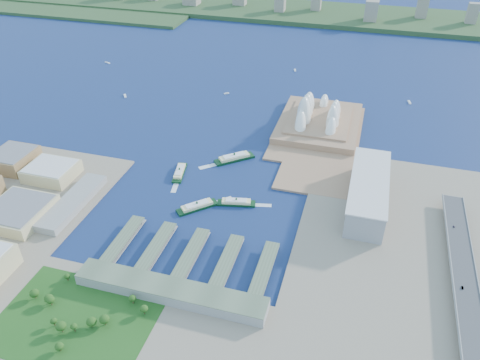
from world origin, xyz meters
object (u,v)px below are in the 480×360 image
(ferry_b, at_px, (234,157))
(toaster_building, at_px, (368,192))
(car_c, at_px, (454,226))
(ferry_d, at_px, (236,201))
(car_b, at_px, (463,288))
(ferry_c, at_px, (197,205))
(opera_house, at_px, (320,110))
(ferry_a, at_px, (180,171))

(ferry_b, bearing_deg, toaster_building, 32.19)
(toaster_building, distance_m, car_c, 107.16)
(ferry_d, relative_size, car_c, 12.17)
(car_b, height_order, car_c, car_b)
(ferry_b, xyz_separation_m, ferry_c, (-11.44, -126.87, -0.65))
(opera_house, bearing_deg, ferry_d, -106.20)
(opera_house, relative_size, ferry_c, 3.34)
(ferry_d, bearing_deg, car_b, -121.05)
(ferry_a, relative_size, ferry_d, 1.02)
(ferry_b, bearing_deg, car_c, 31.32)
(ferry_b, height_order, ferry_d, ferry_b)
(ferry_c, bearing_deg, car_c, -128.14)
(ferry_b, xyz_separation_m, ferry_d, (34.16, -104.30, -1.07))
(toaster_building, distance_m, car_b, 168.35)
(ferry_a, height_order, car_b, car_b)
(ferry_d, height_order, car_b, car_b)
(car_b, xyz_separation_m, car_c, (0.00, 99.14, -0.14))
(ferry_d, distance_m, car_b, 277.26)
(opera_house, bearing_deg, toaster_building, -65.77)
(ferry_a, bearing_deg, ferry_c, -63.99)
(ferry_a, xyz_separation_m, car_c, (360.34, -36.77, 10.66))
(toaster_building, distance_m, ferry_b, 204.67)
(ferry_d, height_order, car_c, car_c)
(ferry_b, distance_m, ferry_d, 109.76)
(ferry_a, xyz_separation_m, ferry_c, (52.49, -69.18, 0.32))
(ferry_d, bearing_deg, opera_house, -28.44)
(ferry_a, bearing_deg, toaster_building, -11.47)
(ferry_a, bearing_deg, ferry_b, 30.89)
(ferry_a, relative_size, ferry_b, 0.83)
(opera_house, bearing_deg, car_c, -50.95)
(ferry_c, bearing_deg, ferry_a, -6.96)
(ferry_c, relative_size, car_b, 12.10)
(car_b, relative_size, car_c, 1.10)
(opera_house, height_order, ferry_d, opera_house)
(car_b, bearing_deg, ferry_b, -33.15)
(opera_house, height_order, ferry_b, opera_house)
(toaster_building, bearing_deg, ferry_d, -164.31)
(car_b, bearing_deg, ferry_c, -12.23)
(toaster_building, bearing_deg, ferry_c, -161.84)
(ferry_d, relative_size, car_b, 11.09)
(ferry_b, xyz_separation_m, car_c, (296.42, -94.47, 9.70))
(ferry_a, bearing_deg, car_c, -17.01)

